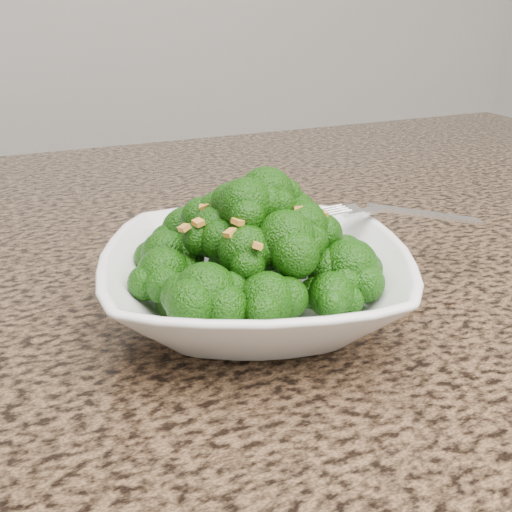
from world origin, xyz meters
name	(u,v)px	position (x,y,z in m)	size (l,w,h in m)	color
granite_counter	(193,283)	(0.00, 0.30, 0.89)	(1.64, 1.04, 0.03)	brown
bowl	(256,284)	(0.01, 0.19, 0.93)	(0.23, 0.23, 0.06)	white
broccoli_pile	(256,201)	(0.01, 0.19, 0.99)	(0.20, 0.20, 0.07)	#164D08
garlic_topping	(256,146)	(0.01, 0.19, 1.03)	(0.12, 0.12, 0.01)	gold
fork	(374,210)	(0.13, 0.22, 0.96)	(0.18, 0.03, 0.01)	silver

